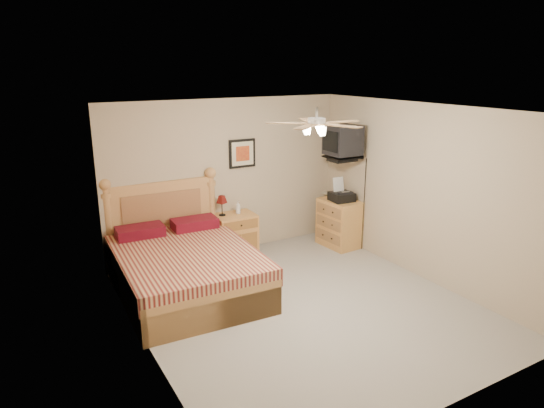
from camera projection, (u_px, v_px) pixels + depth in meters
The scene contains 17 objects.
floor at pixel (303, 306), 6.24m from camera, with size 4.50×4.50×0.00m, color gray.
ceiling at pixel (307, 109), 5.55m from camera, with size 4.00×4.50×0.04m, color white.
wall_back at pixel (227, 178), 7.77m from camera, with size 4.00×0.04×2.50m, color tan.
wall_front at pixel (455, 283), 4.03m from camera, with size 4.00×0.04×2.50m, color tan.
wall_left at pixel (142, 242), 4.94m from camera, with size 0.04×4.50×2.50m, color tan.
wall_right at pixel (422, 193), 6.86m from camera, with size 0.04×4.50×2.50m, color tan.
bed at pixel (185, 242), 6.42m from camera, with size 1.72×2.25×1.46m, color tan, non-canonical shape.
nightstand at pixel (235, 235), 7.82m from camera, with size 0.64×0.48×0.69m, color #C17339.
table_lamp at pixel (222, 205), 7.64m from camera, with size 0.18×0.18×0.33m, color #5F110E, non-canonical shape.
lotion_bottle at pixel (238, 207), 7.75m from camera, with size 0.08×0.08×0.21m, color white.
framed_picture at pixel (242, 153), 7.78m from camera, with size 0.46×0.04×0.46m, color black.
dresser at pixel (339, 223), 8.23m from camera, with size 0.47×0.68×0.81m, color #B76F36.
fax_machine at pixel (342, 190), 8.02m from camera, with size 0.36×0.38×0.38m, color black, non-canonical shape.
magazine_lower at pixel (330, 196), 8.34m from camera, with size 0.19×0.26×0.02m, color beige.
magazine_upper at pixel (329, 194), 8.35m from camera, with size 0.20×0.27×0.02m, color tan.
wall_tv at pixel (350, 142), 7.70m from camera, with size 0.56×0.46×0.58m, color black, non-canonical shape.
ceiling_fan at pixel (317, 123), 5.42m from camera, with size 1.14×1.14×0.28m, color silver, non-canonical shape.
Camera 1 is at (-3.16, -4.68, 3.00)m, focal length 32.00 mm.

